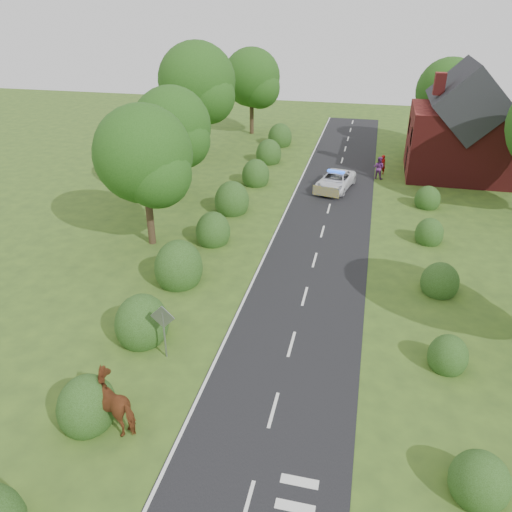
% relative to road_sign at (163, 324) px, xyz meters
% --- Properties ---
extents(ground, '(120.00, 120.00, 0.00)m').
position_rel_road_sign_xyz_m(ground, '(5.00, -2.00, -1.65)').
color(ground, '#354F1E').
extents(road, '(6.00, 70.00, 0.02)m').
position_rel_road_sign_xyz_m(road, '(5.00, 13.00, -1.64)').
color(road, black).
rests_on(road, ground).
extents(road_markings, '(4.96, 70.00, 0.01)m').
position_rel_road_sign_xyz_m(road_markings, '(3.40, 10.93, -1.63)').
color(road_markings, white).
rests_on(road_markings, road).
extents(hedgerow_left, '(2.75, 50.41, 3.00)m').
position_rel_road_sign_xyz_m(hedgerow_left, '(-1.51, 9.69, -0.91)').
color(hedgerow_left, '#1A350D').
rests_on(hedgerow_left, ground).
extents(hedgerow_right, '(2.10, 45.78, 2.10)m').
position_rel_road_sign_xyz_m(hedgerow_right, '(11.60, 9.21, -1.10)').
color(hedgerow_right, '#1A350D').
rests_on(hedgerow_right, ground).
extents(tree_left_a, '(5.74, 5.60, 8.38)m').
position_rel_road_sign_xyz_m(tree_left_a, '(-4.75, 9.86, 3.69)').
color(tree_left_a, '#332316').
rests_on(tree_left_a, ground).
extents(tree_left_b, '(5.74, 5.60, 8.07)m').
position_rel_road_sign_xyz_m(tree_left_b, '(-6.25, 17.86, 3.39)').
color(tree_left_b, '#332316').
rests_on(tree_left_b, ground).
extents(tree_left_c, '(6.97, 6.80, 10.22)m').
position_rel_road_sign_xyz_m(tree_left_c, '(-7.70, 27.83, 4.88)').
color(tree_left_c, '#332316').
rests_on(tree_left_c, ground).
extents(tree_left_d, '(6.15, 6.00, 8.89)m').
position_rel_road_sign_xyz_m(tree_left_d, '(-5.23, 37.85, 3.98)').
color(tree_left_d, '#332316').
rests_on(tree_left_d, ground).
extents(tree_right_c, '(6.15, 6.00, 8.58)m').
position_rel_road_sign_xyz_m(tree_right_c, '(14.27, 35.85, 3.69)').
color(tree_right_c, '#332316').
rests_on(tree_right_c, ground).
extents(road_sign, '(1.06, 0.08, 2.53)m').
position_rel_road_sign_xyz_m(road_sign, '(0.00, 0.00, 0.00)').
color(road_sign, gray).
rests_on(road_sign, ground).
extents(house, '(8.00, 7.40, 9.17)m').
position_rel_road_sign_xyz_m(house, '(14.49, 28.00, 2.13)').
color(house, maroon).
rests_on(house, ground).
extents(cow, '(2.65, 1.93, 1.68)m').
position_rel_road_sign_xyz_m(cow, '(-0.18, -3.77, -0.81)').
color(cow, '#612C1A').
rests_on(cow, ground).
extents(police_van, '(3.16, 5.25, 1.50)m').
position_rel_road_sign_xyz_m(police_van, '(5.04, 22.20, -0.97)').
color(police_van, white).
rests_on(police_van, ground).
extents(pedestrian_red, '(0.72, 0.61, 1.67)m').
position_rel_road_sign_xyz_m(pedestrian_red, '(8.54, 26.78, -0.82)').
color(pedestrian_red, '#9C0E0F').
rests_on(pedestrian_red, ground).
extents(pedestrian_purple, '(1.09, 0.97, 1.85)m').
position_rel_road_sign_xyz_m(pedestrian_purple, '(8.26, 25.56, -0.73)').
color(pedestrian_purple, '#64286F').
rests_on(pedestrian_purple, ground).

